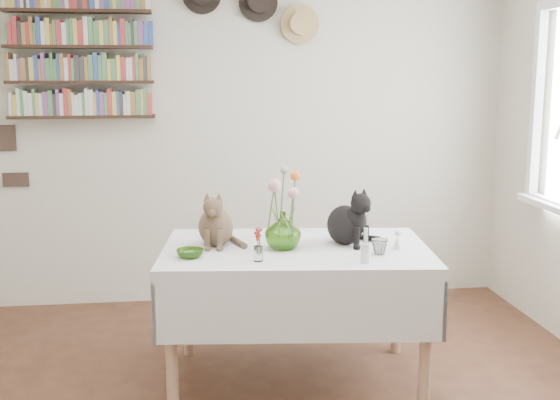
{
  "coord_description": "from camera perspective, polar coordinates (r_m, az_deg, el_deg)",
  "views": [
    {
      "loc": [
        -0.35,
        -2.93,
        1.7
      ],
      "look_at": [
        0.1,
        0.63,
        1.05
      ],
      "focal_mm": 45.0,
      "sensor_mm": 36.0,
      "label": 1
    }
  ],
  "objects": [
    {
      "name": "green_bowl",
      "position": [
        3.63,
        -7.32,
        -4.33
      ],
      "size": [
        0.15,
        0.15,
        0.04
      ],
      "primitive_type": "imported",
      "rotation": [
        0.0,
        0.0,
        0.09
      ],
      "color": "#72B438",
      "rests_on": "dining_table"
    },
    {
      "name": "dining_table",
      "position": [
        3.87,
        1.29,
        -6.55
      ],
      "size": [
        1.52,
        1.07,
        0.77
      ],
      "color": "white",
      "rests_on": "room"
    },
    {
      "name": "candlestick",
      "position": [
        3.52,
        6.96,
        -4.15
      ],
      "size": [
        0.05,
        0.05,
        0.18
      ],
      "color": "white",
      "rests_on": "dining_table"
    },
    {
      "name": "wall_hats",
      "position": [
        5.16,
        -2.14,
        15.44
      ],
      "size": [
        0.98,
        0.09,
        0.48
      ],
      "color": "black",
      "rests_on": "room"
    },
    {
      "name": "wall_art_plaques",
      "position": [
        5.35,
        -21.11,
        3.4
      ],
      "size": [
        0.21,
        0.02,
        0.44
      ],
      "color": "#38281E",
      "rests_on": "room"
    },
    {
      "name": "flower_bouquet",
      "position": [
        3.73,
        0.21,
        1.16
      ],
      "size": [
        0.17,
        0.12,
        0.39
      ],
      "color": "#4C7233",
      "rests_on": "flower_vase"
    },
    {
      "name": "room",
      "position": [
        2.99,
        -0.44,
        1.57
      ],
      "size": [
        4.08,
        4.58,
        2.58
      ],
      "color": "brown",
      "rests_on": "ground"
    },
    {
      "name": "black_cat",
      "position": [
        3.88,
        5.33,
        -1.18
      ],
      "size": [
        0.33,
        0.35,
        0.33
      ],
      "primitive_type": null,
      "rotation": [
        0.0,
        0.0,
        0.53
      ],
      "color": "black",
      "rests_on": "dining_table"
    },
    {
      "name": "berry_jar",
      "position": [
        3.52,
        -1.78,
        -3.63
      ],
      "size": [
        0.05,
        0.05,
        0.19
      ],
      "color": "white",
      "rests_on": "dining_table"
    },
    {
      "name": "porcelain_figurine",
      "position": [
        3.82,
        9.54,
        -3.29
      ],
      "size": [
        0.06,
        0.06,
        0.11
      ],
      "color": "white",
      "rests_on": "dining_table"
    },
    {
      "name": "tabby_cat",
      "position": [
        3.85,
        -5.25,
        -1.37
      ],
      "size": [
        0.25,
        0.29,
        0.31
      ],
      "primitive_type": null,
      "rotation": [
        0.0,
        0.0,
        -0.15
      ],
      "color": "brown",
      "rests_on": "dining_table"
    },
    {
      "name": "bookshelf_unit",
      "position": [
        5.15,
        -15.98,
        11.46
      ],
      "size": [
        1.0,
        0.16,
        0.91
      ],
      "color": "#311E13",
      "rests_on": "room"
    },
    {
      "name": "drinking_glass",
      "position": [
        3.69,
        8.08,
        -3.79
      ],
      "size": [
        0.12,
        0.12,
        0.08
      ],
      "primitive_type": "imported",
      "rotation": [
        0.0,
        0.0,
        -0.53
      ],
      "color": "white",
      "rests_on": "dining_table"
    },
    {
      "name": "flower_vase",
      "position": [
        3.76,
        0.23,
        -2.49
      ],
      "size": [
        0.23,
        0.23,
        0.2
      ],
      "primitive_type": "imported",
      "rotation": [
        0.0,
        0.0,
        -0.2
      ],
      "color": "#72B438",
      "rests_on": "dining_table"
    }
  ]
}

